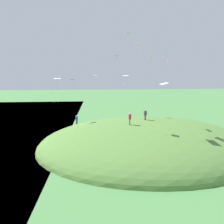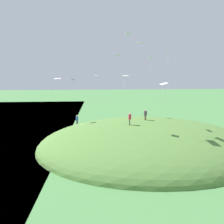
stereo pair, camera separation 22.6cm
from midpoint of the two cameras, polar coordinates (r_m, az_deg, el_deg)
The scene contains 15 objects.
ground_plane at distance 30.76m, azimuth -6.50°, elevation -8.55°, with size 160.00×160.00×0.00m, color #4A8145.
grass_hill at distance 29.92m, azimuth 9.87°, elevation -9.25°, with size 30.73×22.58×6.71m, color #537D39.
person_with_child at distance 30.36m, azimuth 9.61°, elevation -0.46°, with size 0.61×0.61×1.59m.
person_on_hilltop at distance 27.43m, azimuth 5.27°, elevation -1.48°, with size 0.43×0.43×1.71m.
person_walking_path at distance 35.58m, azimuth -9.65°, elevation -1.93°, with size 0.43×0.43×1.84m.
kite_0 at distance 32.58m, azimuth -14.92°, elevation 8.94°, with size 1.03×0.72×1.81m.
kite_1 at distance 34.39m, azimuth 1.74°, elevation 15.52°, with size 0.85×0.60×1.14m.
kite_2 at distance 34.45m, azimuth 15.41°, elevation 15.58°, with size 0.97×0.81×1.79m.
kite_3 at distance 38.63m, azimuth 11.07°, elevation 14.62°, with size 0.86×0.69×2.24m.
kite_4 at distance 24.41m, azimuth 14.65°, elevation 7.51°, with size 0.85×1.19×2.11m.
kite_5 at distance 38.32m, azimuth -4.41°, elevation 9.98°, with size 0.67×0.77×1.84m.
kite_6 at distance 38.49m, azimuth -10.84°, elevation 8.86°, with size 1.10×1.01×1.53m.
kite_7 at distance 29.23m, azimuth 4.83°, elevation 21.07°, with size 0.67×0.92×1.15m.
kite_8 at distance 26.34m, azimuth 8.09°, elevation 18.59°, with size 1.15×1.19×1.85m.
kite_9 at distance 24.71m, azimuth 4.06°, elevation 9.97°, with size 0.92×0.83×1.38m.
Camera 2 is at (1.91, -28.77, 10.75)m, focal length 32.43 mm.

